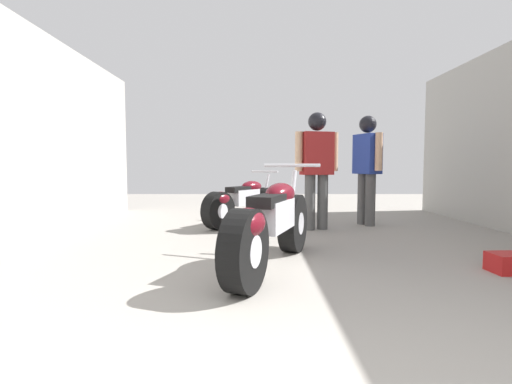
% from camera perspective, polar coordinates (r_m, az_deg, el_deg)
% --- Properties ---
extents(ground_plane, '(16.28, 16.28, 0.00)m').
position_cam_1_polar(ground_plane, '(4.22, 5.58, -8.78)').
color(ground_plane, gray).
extents(garage_partition_left, '(0.08, 7.46, 2.63)m').
position_cam_1_polar(garage_partition_left, '(4.93, -33.59, 7.76)').
color(garage_partition_left, '#A3A099').
rests_on(garage_partition_left, ground_plane).
extents(motorcycle_maroon_cruiser, '(0.94, 1.97, 0.95)m').
position_cam_1_polar(motorcycle_maroon_cruiser, '(3.40, 2.53, -4.95)').
color(motorcycle_maroon_cruiser, black).
rests_on(motorcycle_maroon_cruiser, ground_plane).
extents(motorcycle_black_naked, '(1.21, 1.57, 0.85)m').
position_cam_1_polar(motorcycle_black_naked, '(5.97, -1.81, -1.55)').
color(motorcycle_black_naked, black).
rests_on(motorcycle_black_naked, ground_plane).
extents(mechanic_in_blue, '(0.38, 0.66, 1.70)m').
position_cam_1_polar(mechanic_in_blue, '(6.14, 16.55, 4.64)').
color(mechanic_in_blue, '#4C4C4C').
rests_on(mechanic_in_blue, ground_plane).
extents(mechanic_with_helmet, '(0.67, 0.34, 1.69)m').
position_cam_1_polar(mechanic_with_helmet, '(5.55, 9.29, 4.80)').
color(mechanic_with_helmet, '#4C4C4C').
rests_on(mechanic_with_helmet, ground_plane).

